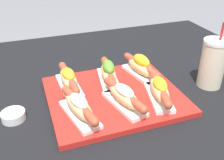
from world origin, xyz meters
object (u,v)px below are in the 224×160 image
at_px(hot_dog_0, 79,107).
at_px(hot_dog_4, 109,73).
at_px(serving_tray, 114,95).
at_px(drink_cup, 213,63).
at_px(hot_dog_2, 159,90).
at_px(hot_dog_3, 69,79).
at_px(hot_dog_1, 124,96).
at_px(sauce_bowl, 13,115).
at_px(hot_dog_5, 141,67).

height_order(hot_dog_0, hot_dog_4, hot_dog_4).
relative_size(serving_tray, hot_dog_0, 2.06).
height_order(hot_dog_0, drink_cup, drink_cup).
xyz_separation_m(hot_dog_2, hot_dog_4, (-0.12, 0.16, 0.00)).
bearing_deg(hot_dog_3, hot_dog_2, -32.28).
bearing_deg(hot_dog_1, sauce_bowl, 168.16).
height_order(serving_tray, hot_dog_1, hot_dog_1).
relative_size(hot_dog_5, drink_cup, 0.90).
bearing_deg(hot_dog_3, serving_tray, -32.73).
distance_m(hot_dog_1, sauce_bowl, 0.33).
height_order(hot_dog_1, hot_dog_5, hot_dog_5).
bearing_deg(hot_dog_0, hot_dog_2, 0.74).
relative_size(hot_dog_0, drink_cup, 0.90).
distance_m(sauce_bowl, drink_cup, 0.67).
bearing_deg(sauce_bowl, hot_dog_2, -9.00).
distance_m(hot_dog_0, hot_dog_4, 0.21).
distance_m(hot_dog_3, hot_dog_5, 0.27).
distance_m(hot_dog_0, hot_dog_3, 0.17).
relative_size(serving_tray, hot_dog_4, 2.04).
bearing_deg(hot_dog_0, sauce_bowl, 158.14).
height_order(hot_dog_3, drink_cup, drink_cup).
xyz_separation_m(serving_tray, sauce_bowl, (-0.32, -0.01, 0.01)).
xyz_separation_m(hot_dog_5, drink_cup, (0.21, -0.12, 0.03)).
relative_size(hot_dog_2, hot_dog_5, 0.99).
bearing_deg(hot_dog_2, serving_tray, 148.20).
bearing_deg(hot_dog_2, drink_cup, 10.17).
bearing_deg(hot_dog_0, hot_dog_5, 31.02).
relative_size(hot_dog_3, hot_dog_5, 1.01).
distance_m(hot_dog_5, sauce_bowl, 0.47).
relative_size(hot_dog_4, drink_cup, 0.91).
xyz_separation_m(sauce_bowl, drink_cup, (0.67, -0.03, 0.07)).
relative_size(hot_dog_3, hot_dog_4, 1.01).
distance_m(serving_tray, hot_dog_4, 0.09).
bearing_deg(hot_dog_1, serving_tray, 94.24).
distance_m(hot_dog_0, drink_cup, 0.49).
height_order(hot_dog_2, hot_dog_4, hot_dog_4).
relative_size(serving_tray, hot_dog_5, 2.05).
distance_m(hot_dog_0, hot_dog_5, 0.32).
bearing_deg(hot_dog_1, hot_dog_3, 130.74).
bearing_deg(hot_dog_2, hot_dog_4, 127.04).
relative_size(hot_dog_5, sauce_bowl, 2.98).
distance_m(hot_dog_3, sauce_bowl, 0.21).
bearing_deg(drink_cup, serving_tray, 174.03).
bearing_deg(drink_cup, hot_dog_3, 165.86).
xyz_separation_m(hot_dog_1, hot_dog_4, (0.00, 0.15, 0.00)).
relative_size(hot_dog_3, sauce_bowl, 3.03).
xyz_separation_m(serving_tray, drink_cup, (0.35, -0.04, 0.08)).
bearing_deg(hot_dog_1, drink_cup, 6.34).
distance_m(hot_dog_1, hot_dog_3, 0.21).
relative_size(hot_dog_1, hot_dog_5, 0.99).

